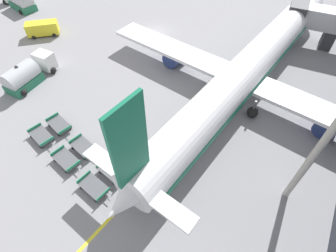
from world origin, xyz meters
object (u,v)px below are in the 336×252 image
at_px(fuel_tanker_secondary, 19,0).
at_px(baggage_dolly_row_mid_a_col_c, 112,171).
at_px(airplane, 248,69).
at_px(baggage_dolly_row_near_col_a, 41,136).
at_px(baggage_dolly_row_near_col_b, 66,160).
at_px(baggage_dolly_row_mid_a_col_b, 84,147).
at_px(baggage_dolly_row_near_col_c, 94,187).
at_px(baggage_dolly_row_mid_a_col_a, 59,125).
at_px(fuel_tanker_primary, 27,74).
at_px(service_van, 42,28).

distance_m(fuel_tanker_secondary, baggage_dolly_row_mid_a_col_c, 41.89).
relative_size(airplane, baggage_dolly_row_near_col_a, 12.78).
xyz_separation_m(fuel_tanker_secondary, baggage_dolly_row_near_col_b, (32.36, -20.64, -0.88)).
bearing_deg(baggage_dolly_row_mid_a_col_b, baggage_dolly_row_near_col_b, -101.78).
height_order(baggage_dolly_row_near_col_c, baggage_dolly_row_mid_a_col_a, same).
xyz_separation_m(fuel_tanker_primary, baggage_dolly_row_near_col_a, (8.75, -5.79, -0.87)).
bearing_deg(baggage_dolly_row_near_col_b, service_van, 142.74).
distance_m(baggage_dolly_row_near_col_a, baggage_dolly_row_mid_a_col_b, 5.07).
distance_m(baggage_dolly_row_near_col_b, baggage_dolly_row_mid_a_col_c, 4.97).
bearing_deg(baggage_dolly_row_mid_a_col_a, baggage_dolly_row_mid_a_col_b, -11.42).
height_order(service_van, baggage_dolly_row_near_col_a, service_van).
distance_m(fuel_tanker_secondary, baggage_dolly_row_near_col_b, 38.39).
relative_size(service_van, baggage_dolly_row_near_col_c, 1.32).
relative_size(baggage_dolly_row_near_col_a, baggage_dolly_row_mid_a_col_b, 1.00).
distance_m(airplane, baggage_dolly_row_near_col_a, 24.66).
bearing_deg(baggage_dolly_row_near_col_c, service_van, 146.44).
bearing_deg(baggage_dolly_row_mid_a_col_b, baggage_dolly_row_near_col_c, -36.39).
xyz_separation_m(baggage_dolly_row_near_col_b, baggage_dolly_row_mid_a_col_a, (-4.05, 2.96, 0.00)).
distance_m(baggage_dolly_row_mid_a_col_b, baggage_dolly_row_mid_a_col_c, 4.43).
distance_m(airplane, baggage_dolly_row_near_col_b, 22.79).
xyz_separation_m(baggage_dolly_row_near_col_a, baggage_dolly_row_near_col_b, (4.50, -0.85, 0.00)).
xyz_separation_m(fuel_tanker_primary, baggage_dolly_row_near_col_c, (17.63, -7.50, -0.87)).
bearing_deg(baggage_dolly_row_near_col_b, airplane, 60.14).
height_order(fuel_tanker_primary, baggage_dolly_row_near_col_b, fuel_tanker_primary).
bearing_deg(baggage_dolly_row_near_col_c, baggage_dolly_row_near_col_a, 169.11).
distance_m(fuel_tanker_secondary, baggage_dolly_row_near_col_c, 42.58).
bearing_deg(baggage_dolly_row_near_col_b, fuel_tanker_primary, 153.39).
height_order(baggage_dolly_row_mid_a_col_b, baggage_dolly_row_mid_a_col_c, same).
distance_m(service_van, baggage_dolly_row_mid_a_col_c, 29.75).
height_order(baggage_dolly_row_near_col_b, baggage_dolly_row_near_col_c, same).
xyz_separation_m(baggage_dolly_row_near_col_b, baggage_dolly_row_mid_a_col_b, (0.43, 2.06, 0.00)).
distance_m(baggage_dolly_row_near_col_a, baggage_dolly_row_mid_a_col_c, 9.30).
bearing_deg(baggage_dolly_row_mid_a_col_b, baggage_dolly_row_mid_a_col_c, -9.63).
height_order(service_van, baggage_dolly_row_near_col_c, service_van).
distance_m(baggage_dolly_row_near_col_a, baggage_dolly_row_near_col_c, 9.04).
bearing_deg(fuel_tanker_secondary, baggage_dolly_row_mid_a_col_b, -29.55).
height_order(baggage_dolly_row_near_col_b, baggage_dolly_row_mid_a_col_c, same).
height_order(baggage_dolly_row_near_col_c, baggage_dolly_row_mid_a_col_c, same).
relative_size(airplane, baggage_dolly_row_near_col_b, 12.79).
relative_size(fuel_tanker_primary, fuel_tanker_secondary, 0.83).
distance_m(fuel_tanker_primary, service_van, 12.21).
bearing_deg(fuel_tanker_secondary, baggage_dolly_row_near_col_c, -30.34).
bearing_deg(baggage_dolly_row_near_col_b, baggage_dolly_row_near_col_c, -11.08).
bearing_deg(baggage_dolly_row_mid_a_col_a, baggage_dolly_row_near_col_b, -36.18).
relative_size(fuel_tanker_secondary, baggage_dolly_row_mid_a_col_c, 2.39).
bearing_deg(baggage_dolly_row_mid_a_col_b, baggage_dolly_row_near_col_a, -166.25).
relative_size(baggage_dolly_row_near_col_a, baggage_dolly_row_near_col_c, 1.00).
xyz_separation_m(baggage_dolly_row_mid_a_col_a, baggage_dolly_row_mid_a_col_b, (4.48, -0.90, 0.00)).
height_order(airplane, service_van, airplane).
relative_size(baggage_dolly_row_near_col_c, baggage_dolly_row_mid_a_col_a, 1.00).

